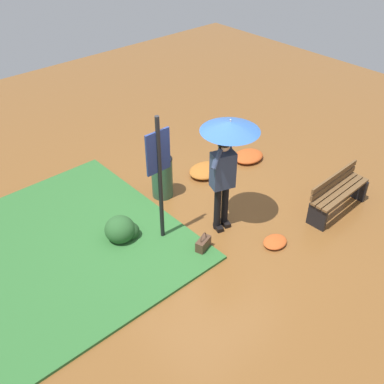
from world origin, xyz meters
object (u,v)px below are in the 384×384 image
(person_with_umbrella, at_px, (227,148))
(handbag, at_px, (203,245))
(park_bench, at_px, (338,193))
(info_sign_post, at_px, (159,166))
(trash_bin, at_px, (162,177))

(person_with_umbrella, distance_m, handbag, 1.63)
(person_with_umbrella, relative_size, park_bench, 1.46)
(info_sign_post, bearing_deg, handbag, -67.42)
(person_with_umbrella, xyz_separation_m, info_sign_post, (-1.03, 0.44, -0.11))
(info_sign_post, xyz_separation_m, trash_bin, (0.77, 0.95, -1.03))
(info_sign_post, relative_size, trash_bin, 2.76)
(person_with_umbrella, bearing_deg, info_sign_post, 157.07)
(info_sign_post, relative_size, park_bench, 1.64)
(handbag, relative_size, park_bench, 0.26)
(handbag, height_order, trash_bin, trash_bin)
(person_with_umbrella, distance_m, park_bench, 2.40)
(person_with_umbrella, relative_size, handbag, 5.53)
(park_bench, bearing_deg, handbag, 161.77)
(trash_bin, bearing_deg, handbag, -106.02)
(info_sign_post, height_order, handbag, info_sign_post)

